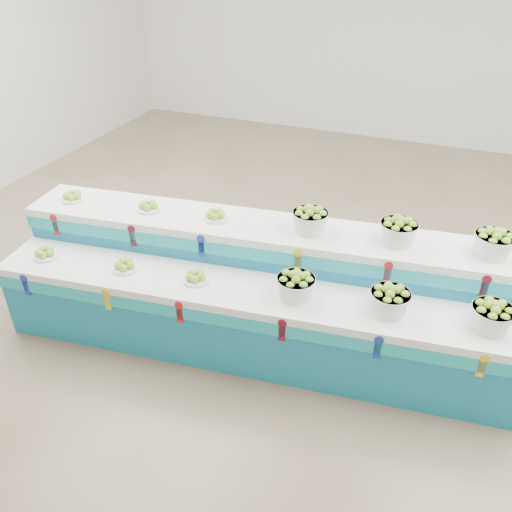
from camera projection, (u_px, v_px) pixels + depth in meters
name	position (u px, v px, depth m)	size (l,w,h in m)	color
ground	(319.00, 297.00, 5.32)	(10.00, 10.00, 0.00)	brown
back_wall	(415.00, 17.00, 8.16)	(10.00, 10.00, 0.00)	silver
display_stand	(256.00, 290.00, 4.55)	(4.43, 1.14, 1.02)	teal
plate_lower_left	(45.00, 252.00, 4.60)	(0.22, 0.22, 0.09)	white
plate_lower_mid	(125.00, 265.00, 4.43)	(0.22, 0.22, 0.09)	white
plate_lower_right	(196.00, 276.00, 4.29)	(0.22, 0.22, 0.09)	white
basket_lower_left	(296.00, 285.00, 4.07)	(0.31, 0.31, 0.22)	silver
basket_lower_mid	(390.00, 300.00, 3.91)	(0.31, 0.31, 0.22)	silver
basket_lower_right	(492.00, 316.00, 3.75)	(0.31, 0.31, 0.22)	silver
plate_upper_left	(73.00, 196.00, 4.89)	(0.22, 0.22, 0.09)	white
plate_upper_mid	(148.00, 205.00, 4.72)	(0.22, 0.22, 0.09)	white
plate_upper_right	(216.00, 214.00, 4.57)	(0.22, 0.22, 0.09)	white
basket_upper_left	(310.00, 220.00, 4.35)	(0.31, 0.31, 0.22)	silver
basket_upper_mid	(398.00, 231.00, 4.19)	(0.31, 0.31, 0.22)	silver
basket_upper_right	(494.00, 243.00, 4.03)	(0.31, 0.31, 0.22)	silver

